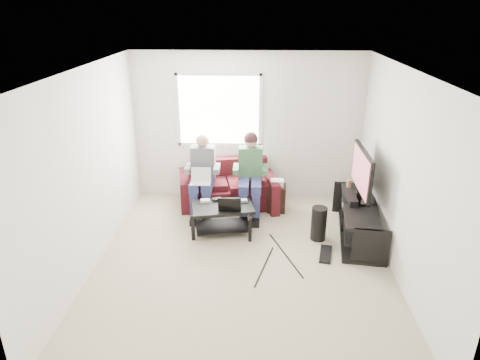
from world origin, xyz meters
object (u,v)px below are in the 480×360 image
Objects in this scene: tv_stand at (358,222)px; end_table at (277,197)px; tv at (362,173)px; sofa at (228,189)px; subwoofer at (319,224)px; coffee_table at (223,213)px.

end_table reaches higher than tv_stand.
tv is 1.60m from end_table.
sofa is 3.47× the size of subwoofer.
sofa is at bearing 167.43° from end_table.
tv is at bearing 2.14° from coffee_table.
subwoofer is at bearing -38.31° from sofa.
coffee_table is at bearing -136.47° from end_table.
tv_stand is at bearing -26.55° from sofa.
end_table reaches higher than coffee_table.
sofa is 3.23× the size of end_table.
end_table is at bearing 43.53° from coffee_table.
sofa is at bearing 155.69° from tv.
end_table is at bearing 145.20° from tv_stand.
coffee_table is 1.46m from subwoofer.
tv reaches higher than end_table.
tv reaches higher than subwoofer.
subwoofer is at bearing -5.48° from coffee_table.
sofa reaches higher than tv_stand.
sofa is at bearing 141.69° from subwoofer.
end_table is (0.86, 0.81, -0.08)m from coffee_table.
tv is at bearing -31.52° from end_table.
sofa is 1.65× the size of tv.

